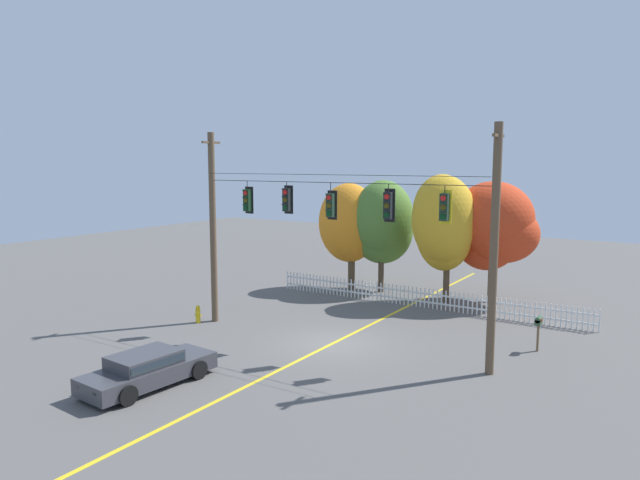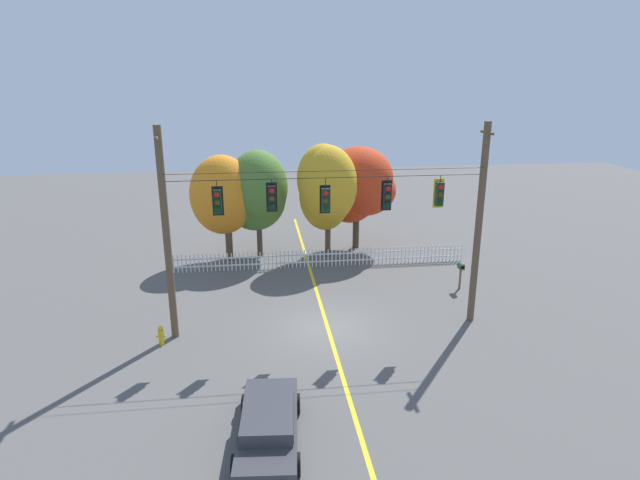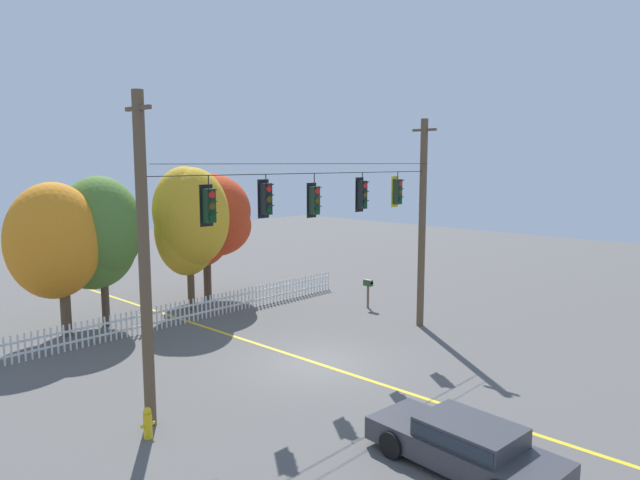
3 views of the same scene
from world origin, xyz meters
TOP-DOWN VIEW (x-y plane):
  - ground at (0.00, 0.00)m, footprint 80.00×80.00m
  - lane_centerline_stripe at (0.00, 0.00)m, footprint 0.16×36.00m
  - signal_support_span at (0.00, -0.00)m, footprint 13.02×1.10m
  - traffic_signal_southbound_primary at (-4.33, 0.01)m, footprint 0.43×0.38m
  - traffic_signal_eastbound_side at (-2.23, 0.01)m, footprint 0.43×0.38m
  - traffic_signal_westbound_side at (-0.11, 0.01)m, footprint 0.43×0.38m
  - traffic_signal_northbound_primary at (2.39, 0.01)m, footprint 0.43×0.38m
  - traffic_signal_northbound_secondary at (4.57, 0.01)m, footprint 0.43×0.38m
  - white_picket_fence at (0.62, 7.54)m, footprint 16.59×0.06m
  - autumn_maple_near_fence at (-4.65, 9.51)m, footprint 3.67×2.99m
  - autumn_maple_mid at (-2.80, 9.98)m, footprint 3.73×3.45m
  - autumn_oak_far_east at (1.14, 9.07)m, footprint 3.41×3.26m
  - autumn_maple_far_west at (3.32, 10.55)m, footprint 4.41×3.86m
  - parked_car at (-2.74, -7.16)m, footprint 2.13×4.62m
  - fire_hydrant at (-6.82, -0.64)m, footprint 0.38×0.22m
  - roadside_mailbox at (7.21, 3.47)m, footprint 0.25×0.44m

SIDE VIEW (x-z plane):
  - ground at x=0.00m, z-range 0.00..0.00m
  - lane_centerline_stripe at x=0.00m, z-range 0.00..0.01m
  - fire_hydrant at x=-6.82m, z-range -0.01..0.81m
  - white_picket_fence at x=0.62m, z-range 0.00..1.01m
  - parked_car at x=-2.74m, z-range 0.03..1.18m
  - roadside_mailbox at x=7.21m, z-range 0.43..1.81m
  - autumn_maple_mid at x=-2.80m, z-range 0.68..7.00m
  - autumn_maple_near_fence at x=-4.65m, z-range 0.81..6.92m
  - autumn_maple_far_west at x=3.32m, z-range 0.75..7.08m
  - autumn_oak_far_east at x=1.14m, z-range 0.95..7.64m
  - signal_support_span at x=0.00m, z-range 0.07..8.68m
  - traffic_signal_westbound_side at x=-0.11m, z-range 4.88..6.35m
  - traffic_signal_southbound_primary at x=-4.33m, z-range 4.95..6.38m
  - traffic_signal_northbound_primary at x=2.39m, z-range 4.99..6.41m
  - traffic_signal_northbound_secondary at x=4.57m, z-range 5.04..6.41m
  - traffic_signal_eastbound_side at x=-2.23m, z-range 5.09..6.42m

